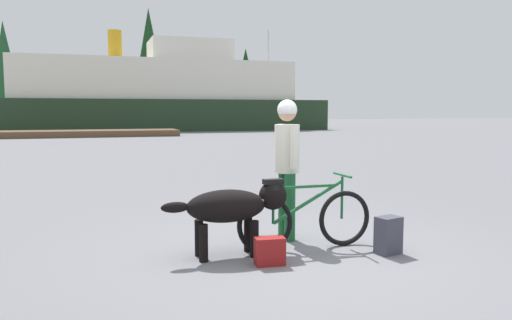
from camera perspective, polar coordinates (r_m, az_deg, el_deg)
ground_plane at (r=5.92m, az=4.59°, el=-10.65°), size 160.00×160.00×0.00m
bicycle at (r=6.01m, az=5.61°, el=-6.73°), size 1.72×0.44×0.90m
person_cyclist at (r=6.38m, az=3.58°, el=0.61°), size 0.32×0.53×1.80m
dog at (r=5.69m, az=-2.60°, el=-5.39°), size 1.47×0.44×0.84m
backpack at (r=6.04m, az=14.96°, el=-8.35°), size 0.32×0.26×0.44m
handbag_pannier at (r=5.46m, az=1.58°, el=-10.42°), size 0.34×0.21×0.30m
dock_pier at (r=33.63m, az=-24.88°, el=2.70°), size 18.47×2.94×0.40m
ferry_boat at (r=42.92m, az=-11.08°, el=7.14°), size 27.73×8.18×8.13m
sailboat_moored at (r=47.75m, az=1.39°, el=4.36°), size 6.27×1.75×9.18m
pine_tree_far_left at (r=56.35m, az=-26.94°, el=10.12°), size 2.86×2.86×10.53m
pine_tree_center at (r=55.56m, az=-12.17°, el=11.74°), size 3.64×3.64×12.50m
pine_tree_far_right at (r=59.37m, az=-1.19°, el=9.47°), size 3.12×3.12×8.90m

